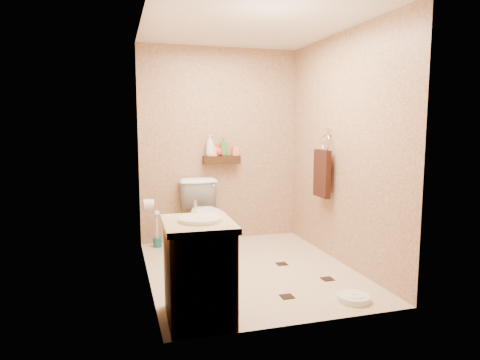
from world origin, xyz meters
name	(u,v)px	position (x,y,z in m)	size (l,w,h in m)	color
ground	(250,269)	(0.00, 0.00, 0.00)	(2.50, 2.50, 0.00)	beige
wall_back	(220,145)	(0.00, 1.25, 1.20)	(2.00, 0.04, 2.40)	tan
wall_front	(304,161)	(0.00, -1.25, 1.20)	(2.00, 0.04, 2.40)	tan
wall_left	(146,153)	(-1.00, 0.00, 1.20)	(0.04, 2.50, 2.40)	tan
wall_right	(341,149)	(1.00, 0.00, 1.20)	(0.04, 2.50, 2.40)	tan
ceiling	(250,23)	(0.00, 0.00, 2.40)	(2.00, 2.50, 0.02)	silver
wall_shelf	(222,160)	(0.00, 1.17, 1.02)	(0.46, 0.14, 0.10)	#35220E
floor_accents	(255,271)	(0.03, -0.07, 0.00)	(1.21, 1.46, 0.01)	black
toilet	(205,215)	(-0.29, 0.83, 0.40)	(0.45, 0.79, 0.81)	white
vanity	(199,269)	(-0.70, -0.95, 0.39)	(0.53, 0.63, 0.87)	brown
bathroom_scale	(354,298)	(0.59, -0.99, 0.03)	(0.33, 0.33, 0.05)	white
toilet_brush	(157,234)	(-0.82, 1.07, 0.16)	(0.10, 0.10, 0.45)	#175C51
towel_ring	(322,171)	(0.91, 0.25, 0.95)	(0.12, 0.30, 0.76)	silver
toilet_paper	(149,204)	(-0.94, 0.65, 0.60)	(0.12, 0.11, 0.12)	white
bottle_a	(210,145)	(-0.15, 1.17, 1.20)	(0.10, 0.10, 0.26)	white
bottle_b	(214,149)	(-0.10, 1.17, 1.15)	(0.07, 0.07, 0.16)	yellow
bottle_c	(218,150)	(-0.04, 1.17, 1.14)	(0.11, 0.11, 0.14)	#DC1945
bottle_d	(223,146)	(0.02, 1.17, 1.19)	(0.09, 0.09, 0.23)	#32822B
bottle_e	(235,149)	(0.18, 1.17, 1.15)	(0.07, 0.07, 0.16)	#F07150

